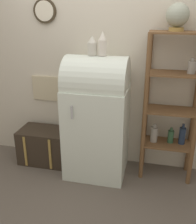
% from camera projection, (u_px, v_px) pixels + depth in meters
% --- Properties ---
extents(ground_plane, '(12.00, 12.00, 0.00)m').
position_uv_depth(ground_plane, '(93.00, 181.00, 3.20)').
color(ground_plane, '#60564C').
extents(wall_back, '(7.00, 0.09, 2.70)m').
position_uv_depth(wall_back, '(103.00, 62.00, 3.23)').
color(wall_back, beige).
rests_on(wall_back, ground_plane).
extents(refrigerator, '(0.72, 0.66, 1.48)m').
position_uv_depth(refrigerator, '(97.00, 116.00, 3.13)').
color(refrigerator, silver).
rests_on(refrigerator, ground_plane).
extents(suitcase_trunk, '(0.63, 0.42, 0.46)m').
position_uv_depth(suitcase_trunk, '(44.00, 145.00, 3.55)').
color(suitcase_trunk, '#33281E').
rests_on(suitcase_trunk, ground_plane).
extents(shelf_unit, '(0.61, 0.34, 1.74)m').
position_uv_depth(shelf_unit, '(171.00, 104.00, 3.01)').
color(shelf_unit, brown).
rests_on(shelf_unit, ground_plane).
extents(globe, '(0.24, 0.24, 0.28)m').
position_uv_depth(globe, '(178.00, 16.00, 2.68)').
color(globe, '#AD8942').
rests_on(globe, shelf_unit).
extents(vase_left, '(0.11, 0.11, 0.21)m').
position_uv_depth(vase_left, '(92.00, 46.00, 2.86)').
color(vase_left, beige).
rests_on(vase_left, refrigerator).
extents(vase_center, '(0.10, 0.10, 0.26)m').
position_uv_depth(vase_center, '(102.00, 44.00, 2.82)').
color(vase_center, silver).
rests_on(vase_center, refrigerator).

